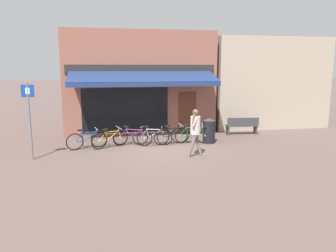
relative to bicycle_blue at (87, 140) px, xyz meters
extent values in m
plane|color=brown|center=(3.16, -0.68, -0.38)|extent=(160.00, 160.00, 0.00)
cube|color=#8E5647|center=(2.60, 3.96, 2.19)|extent=(7.64, 3.00, 5.15)
cube|color=black|center=(1.76, 2.45, 0.87)|extent=(4.20, 0.04, 2.20)
cube|color=#5B2D1E|center=(4.89, 2.45, 0.67)|extent=(0.90, 0.04, 2.10)
cube|color=#282623|center=(2.60, 2.44, 2.86)|extent=(7.25, 0.06, 0.44)
cube|color=navy|center=(2.60, 1.63, 2.54)|extent=(6.87, 1.68, 0.50)
cube|color=navy|center=(2.60, 0.79, 2.21)|extent=(6.87, 0.03, 0.20)
cube|color=tan|center=(9.82, 4.46, 2.09)|extent=(6.42, 4.00, 4.94)
cylinder|color=#47494F|center=(2.32, 0.29, 0.17)|extent=(5.13, 0.04, 0.04)
cylinder|color=#47494F|center=(-0.19, 0.29, -0.11)|extent=(0.04, 0.04, 0.55)
cylinder|color=#47494F|center=(4.84, 0.29, -0.11)|extent=(0.04, 0.04, 0.55)
torus|color=black|center=(0.49, 0.16, -0.03)|extent=(0.70, 0.31, 0.71)
cylinder|color=#9E9EA3|center=(0.49, 0.16, -0.03)|extent=(0.09, 0.08, 0.07)
torus|color=black|center=(-0.48, -0.15, -0.03)|extent=(0.70, 0.31, 0.71)
cylinder|color=#9E9EA3|center=(-0.48, -0.15, -0.03)|extent=(0.09, 0.08, 0.07)
cylinder|color=#1E4793|center=(0.12, 0.03, 0.13)|extent=(0.56, 0.18, 0.38)
cylinder|color=#1E4793|center=(0.09, 0.01, 0.31)|extent=(0.61, 0.22, 0.05)
cylinder|color=#1E4793|center=(-0.17, -0.07, 0.14)|extent=(0.11, 0.10, 0.37)
cylinder|color=#1E4793|center=(-0.31, -0.10, -0.04)|extent=(0.35, 0.14, 0.05)
cylinder|color=#1E4793|center=(-0.34, -0.12, 0.15)|extent=(0.31, 0.10, 0.37)
cylinder|color=#1E4793|center=(0.44, 0.13, 0.14)|extent=(0.14, 0.10, 0.34)
cylinder|color=#9E9EA3|center=(-0.22, -0.10, 0.37)|extent=(0.06, 0.05, 0.11)
cube|color=black|center=(-0.23, -0.11, 0.44)|extent=(0.26, 0.17, 0.06)
cylinder|color=#9E9EA3|center=(0.39, 0.10, 0.37)|extent=(0.04, 0.04, 0.14)
cylinder|color=#9E9EA3|center=(0.39, 0.09, 0.44)|extent=(0.18, 0.50, 0.06)
torus|color=black|center=(1.39, 0.23, -0.03)|extent=(0.70, 0.45, 0.72)
cylinder|color=#9E9EA3|center=(1.39, 0.23, -0.03)|extent=(0.09, 0.09, 0.08)
torus|color=black|center=(0.50, -0.22, -0.03)|extent=(0.70, 0.45, 0.72)
cylinder|color=#9E9EA3|center=(0.50, -0.22, -0.03)|extent=(0.09, 0.09, 0.08)
cylinder|color=orange|center=(1.06, 0.04, 0.13)|extent=(0.53, 0.24, 0.38)
cylinder|color=orange|center=(1.04, 0.00, 0.32)|extent=(0.56, 0.31, 0.05)
cylinder|color=orange|center=(0.79, -0.10, 0.14)|extent=(0.09, 0.12, 0.38)
cylinder|color=orange|center=(0.66, -0.14, -0.03)|extent=(0.33, 0.19, 0.05)
cylinder|color=orange|center=(0.63, -0.18, 0.15)|extent=(0.30, 0.12, 0.37)
cylinder|color=orange|center=(1.35, 0.18, 0.14)|extent=(0.12, 0.14, 0.34)
cylinder|color=#9E9EA3|center=(0.76, -0.15, 0.37)|extent=(0.05, 0.06, 0.11)
cube|color=black|center=(0.75, -0.17, 0.44)|extent=(0.26, 0.20, 0.06)
cylinder|color=#9E9EA3|center=(1.32, 0.13, 0.38)|extent=(0.04, 0.05, 0.14)
cylinder|color=#9E9EA3|center=(1.32, 0.12, 0.45)|extent=(0.25, 0.47, 0.10)
torus|color=black|center=(2.40, 0.06, -0.03)|extent=(0.70, 0.40, 0.71)
cylinder|color=#9E9EA3|center=(2.40, 0.06, -0.03)|extent=(0.09, 0.09, 0.08)
torus|color=black|center=(1.37, 0.51, -0.03)|extent=(0.70, 0.40, 0.71)
cylinder|color=#9E9EA3|center=(1.37, 0.51, -0.03)|extent=(0.09, 0.09, 0.08)
cylinder|color=#892D7A|center=(2.01, 0.25, 0.13)|extent=(0.60, 0.24, 0.38)
cylinder|color=#892D7A|center=(1.99, 0.29, 0.31)|extent=(0.64, 0.31, 0.05)
cylinder|color=#892D7A|center=(1.70, 0.39, 0.13)|extent=(0.11, 0.12, 0.37)
cylinder|color=#892D7A|center=(1.55, 0.43, -0.04)|extent=(0.37, 0.19, 0.05)
cylinder|color=#892D7A|center=(1.52, 0.46, 0.14)|extent=(0.33, 0.12, 0.37)
cylinder|color=#892D7A|center=(2.35, 0.11, 0.13)|extent=(0.14, 0.13, 0.34)
cylinder|color=#9E9EA3|center=(1.66, 0.43, 0.37)|extent=(0.06, 0.06, 0.11)
cube|color=black|center=(1.65, 0.45, 0.43)|extent=(0.26, 0.19, 0.06)
cylinder|color=#9E9EA3|center=(2.30, 0.16, 0.37)|extent=(0.04, 0.05, 0.14)
cylinder|color=#9E9EA3|center=(2.31, 0.16, 0.44)|extent=(0.23, 0.49, 0.09)
torus|color=black|center=(3.27, 0.08, -0.04)|extent=(0.71, 0.31, 0.69)
cylinder|color=#9E9EA3|center=(3.27, 0.08, -0.04)|extent=(0.09, 0.08, 0.08)
torus|color=black|center=(2.24, 0.36, -0.04)|extent=(0.71, 0.31, 0.69)
cylinder|color=#9E9EA3|center=(2.24, 0.36, -0.04)|extent=(0.09, 0.08, 0.08)
cylinder|color=#BCB7B2|center=(2.88, 0.20, 0.12)|extent=(0.59, 0.14, 0.37)
cylinder|color=#BCB7B2|center=(2.85, 0.24, 0.29)|extent=(0.64, 0.21, 0.05)
cylinder|color=#BCB7B2|center=(2.57, 0.29, 0.12)|extent=(0.11, 0.11, 0.36)
cylinder|color=#BCB7B2|center=(2.42, 0.31, -0.04)|extent=(0.37, 0.13, 0.05)
cylinder|color=#BCB7B2|center=(2.39, 0.34, 0.13)|extent=(0.32, 0.07, 0.36)
cylinder|color=#BCB7B2|center=(3.22, 0.12, 0.13)|extent=(0.15, 0.12, 0.33)
cylinder|color=#9E9EA3|center=(2.52, 0.33, 0.35)|extent=(0.06, 0.05, 0.11)
cube|color=black|center=(2.51, 0.35, 0.42)|extent=(0.26, 0.16, 0.06)
cylinder|color=#9E9EA3|center=(3.17, 0.16, 0.36)|extent=(0.04, 0.05, 0.14)
cylinder|color=#9E9EA3|center=(3.17, 0.17, 0.43)|extent=(0.16, 0.51, 0.09)
torus|color=black|center=(4.11, 0.27, -0.01)|extent=(0.75, 0.31, 0.74)
cylinder|color=#9E9EA3|center=(4.11, 0.27, -0.01)|extent=(0.08, 0.08, 0.08)
torus|color=black|center=(3.14, 0.03, -0.01)|extent=(0.75, 0.31, 0.74)
cylinder|color=#9E9EA3|center=(3.14, 0.03, -0.01)|extent=(0.08, 0.08, 0.08)
cylinder|color=black|center=(3.75, 0.16, 0.15)|extent=(0.56, 0.12, 0.39)
cylinder|color=black|center=(3.72, 0.13, 0.34)|extent=(0.61, 0.18, 0.05)
cylinder|color=black|center=(3.45, 0.08, 0.16)|extent=(0.11, 0.11, 0.39)
cylinder|color=black|center=(3.31, 0.08, -0.02)|extent=(0.35, 0.12, 0.05)
cylinder|color=black|center=(3.28, 0.04, 0.17)|extent=(0.31, 0.06, 0.38)
cylinder|color=black|center=(4.06, 0.24, 0.16)|extent=(0.14, 0.12, 0.36)
cylinder|color=#9E9EA3|center=(3.40, 0.04, 0.40)|extent=(0.06, 0.05, 0.11)
cube|color=black|center=(3.39, 0.03, 0.47)|extent=(0.26, 0.16, 0.06)
cylinder|color=#9E9EA3|center=(4.02, 0.19, 0.40)|extent=(0.04, 0.05, 0.14)
cylinder|color=#9E9EA3|center=(4.02, 0.18, 0.47)|extent=(0.15, 0.51, 0.09)
torus|color=black|center=(5.06, -0.01, -0.01)|extent=(0.75, 0.29, 0.74)
cylinder|color=#9E9EA3|center=(5.06, -0.01, -0.01)|extent=(0.08, 0.08, 0.08)
torus|color=black|center=(3.97, 0.22, -0.01)|extent=(0.75, 0.29, 0.74)
cylinder|color=#9E9EA3|center=(3.97, 0.22, -0.01)|extent=(0.08, 0.08, 0.08)
cylinder|color=#23703D|center=(4.64, 0.05, 0.15)|extent=(0.61, 0.21, 0.39)
cylinder|color=#23703D|center=(4.60, 0.04, 0.34)|extent=(0.68, 0.17, 0.05)
cylinder|color=#23703D|center=(4.31, 0.13, 0.16)|extent=(0.13, 0.07, 0.39)
cylinder|color=#23703D|center=(4.16, 0.18, -0.02)|extent=(0.39, 0.11, 0.05)
cylinder|color=#23703D|center=(4.11, 0.17, 0.17)|extent=(0.33, 0.15, 0.39)
cylinder|color=#23703D|center=(5.00, -0.02, 0.16)|extent=(0.17, 0.06, 0.36)
cylinder|color=#9E9EA3|center=(4.24, 0.11, 0.40)|extent=(0.06, 0.03, 0.11)
cube|color=black|center=(4.23, 0.10, 0.47)|extent=(0.26, 0.15, 0.06)
cylinder|color=#9E9EA3|center=(4.93, -0.04, 0.40)|extent=(0.03, 0.05, 0.14)
cylinder|color=#9E9EA3|center=(4.93, -0.05, 0.47)|extent=(0.13, 0.51, 0.09)
cylinder|color=slate|center=(3.94, -2.03, 0.05)|extent=(0.38, 0.18, 0.89)
cylinder|color=slate|center=(4.22, -1.88, 0.05)|extent=(0.38, 0.18, 0.89)
cylinder|color=beige|center=(4.08, -1.96, 0.82)|extent=(0.43, 0.43, 0.68)
sphere|color=brown|center=(4.08, -1.96, 1.31)|extent=(0.23, 0.23, 0.23)
cylinder|color=beige|center=(4.22, -1.76, 0.82)|extent=(0.31, 0.12, 0.61)
cylinder|color=beige|center=(3.99, -2.17, 0.98)|extent=(0.24, 0.18, 0.30)
cylinder|color=brown|center=(3.96, -2.15, 1.07)|extent=(0.18, 0.20, 0.46)
cube|color=black|center=(3.99, -2.11, 1.29)|extent=(0.03, 0.07, 0.14)
cylinder|color=black|center=(5.29, 0.12, 0.13)|extent=(0.54, 0.54, 1.01)
cone|color=#33353A|center=(5.29, 0.12, 0.68)|extent=(0.55, 0.55, 0.11)
cylinder|color=slate|center=(-1.89, -1.27, 1.02)|extent=(0.07, 0.07, 2.79)
cube|color=#14429E|center=(-1.89, -1.28, 2.13)|extent=(0.44, 0.02, 0.44)
cube|color=white|center=(-1.89, -1.30, 2.13)|extent=(0.14, 0.01, 0.22)
cube|color=#38383D|center=(7.51, 1.65, 0.07)|extent=(1.63, 0.57, 0.06)
cube|color=#38383D|center=(7.50, 1.46, 0.29)|extent=(1.60, 0.18, 0.40)
cube|color=#38383D|center=(6.80, 1.71, -0.16)|extent=(0.11, 0.36, 0.45)
cube|color=#38383D|center=(8.23, 1.59, -0.16)|extent=(0.11, 0.36, 0.45)
camera|label=1|loc=(0.82, -13.60, 2.95)|focal=35.00mm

